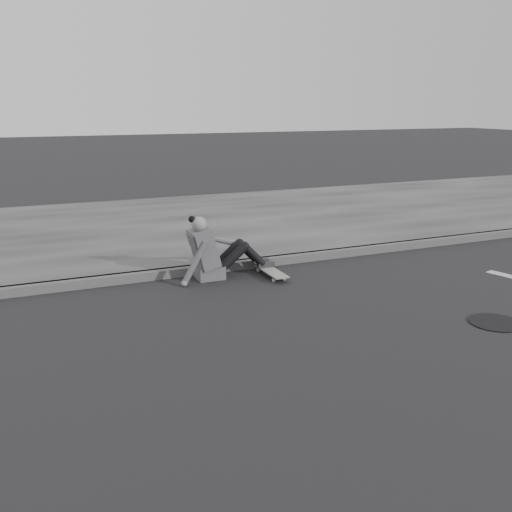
{
  "coord_description": "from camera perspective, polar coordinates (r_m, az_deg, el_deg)",
  "views": [
    {
      "loc": [
        -2.54,
        -4.73,
        2.29
      ],
      "look_at": [
        0.12,
        1.42,
        0.5
      ],
      "focal_mm": 40.0,
      "sensor_mm": 36.0,
      "label": 1
    }
  ],
  "objects": [
    {
      "name": "manhole",
      "position": [
        6.72,
        22.79,
        -6.15
      ],
      "size": [
        0.55,
        0.55,
        0.01
      ],
      "primitive_type": "cylinder",
      "color": "black",
      "rests_on": "ground"
    },
    {
      "name": "seated_woman",
      "position": [
        7.7,
        -4.26,
        0.4
      ],
      "size": [
        1.38,
        0.46,
        0.88
      ],
      "color": "#4B4B4D",
      "rests_on": "ground"
    },
    {
      "name": "ground",
      "position": [
        5.84,
        4.47,
        -8.2
      ],
      "size": [
        80.0,
        80.0,
        0.0
      ],
      "primitive_type": "plane",
      "color": "black",
      "rests_on": "ground"
    },
    {
      "name": "sidewalk",
      "position": [
        10.87,
        -9.41,
        2.92
      ],
      "size": [
        24.0,
        6.0,
        0.12
      ],
      "primitive_type": "cube",
      "color": "#3A3A3A",
      "rests_on": "ground"
    },
    {
      "name": "curb",
      "position": [
        8.05,
        -4.1,
        -1.16
      ],
      "size": [
        24.0,
        0.16,
        0.12
      ],
      "primitive_type": "cube",
      "color": "#484848",
      "rests_on": "ground"
    },
    {
      "name": "skateboard",
      "position": [
        7.82,
        1.47,
        -1.53
      ],
      "size": [
        0.2,
        0.78,
        0.09
      ],
      "color": "#989893",
      "rests_on": "ground"
    }
  ]
}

